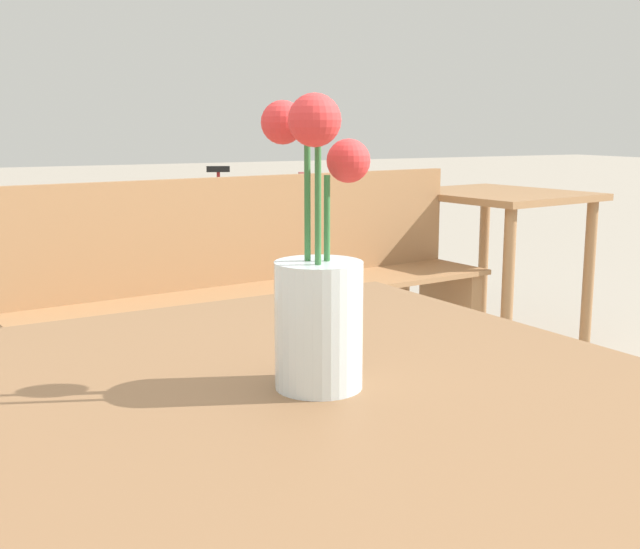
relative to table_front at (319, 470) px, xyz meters
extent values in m
cube|color=brown|center=(0.00, 0.00, 0.09)|extent=(0.90, 1.01, 0.03)
cylinder|color=brown|center=(0.32, 0.44, -0.29)|extent=(0.05, 0.05, 0.72)
cylinder|color=silver|center=(0.00, 0.00, 0.17)|extent=(0.10, 0.10, 0.15)
cylinder|color=silver|center=(0.00, 0.00, 0.15)|extent=(0.09, 0.09, 0.08)
cylinder|color=#337038|center=(0.01, 0.00, 0.23)|extent=(0.01, 0.01, 0.23)
sphere|color=red|center=(0.04, 0.01, 0.36)|extent=(0.05, 0.05, 0.05)
cylinder|color=#337038|center=(-0.01, 0.01, 0.25)|extent=(0.01, 0.01, 0.27)
sphere|color=red|center=(-0.03, 0.03, 0.40)|extent=(0.05, 0.05, 0.05)
cylinder|color=#337038|center=(-0.01, -0.02, 0.25)|extent=(0.01, 0.01, 0.27)
sphere|color=red|center=(-0.03, -0.04, 0.40)|extent=(0.05, 0.05, 0.05)
cube|color=#9E7047|center=(0.74, 1.85, -0.20)|extent=(1.92, 0.60, 0.02)
cube|color=#9E7047|center=(0.72, 2.01, 0.01)|extent=(1.88, 0.28, 0.40)
cube|color=#9E7047|center=(1.62, 1.97, -0.43)|extent=(0.10, 0.33, 0.43)
cube|color=#9E7047|center=(-0.14, 1.74, -0.43)|extent=(0.10, 0.33, 0.43)
cube|color=#9E7047|center=(1.98, 2.12, 0.08)|extent=(0.77, 0.85, 0.03)
cylinder|color=#9E7047|center=(1.76, 1.76, -0.29)|extent=(0.05, 0.05, 0.71)
cylinder|color=#9E7047|center=(2.30, 1.84, -0.29)|extent=(0.05, 0.05, 0.71)
cylinder|color=#9E7047|center=(1.67, 2.39, -0.29)|extent=(0.05, 0.05, 0.71)
cylinder|color=#9E7047|center=(2.20, 2.48, -0.29)|extent=(0.05, 0.05, 0.71)
cylinder|color=black|center=(1.22, 4.64, -0.32)|extent=(0.62, 0.26, 0.65)
cylinder|color=black|center=(2.10, 4.30, -0.32)|extent=(0.62, 0.26, 0.65)
cube|color=maroon|center=(1.66, 4.47, -0.11)|extent=(0.80, 0.33, 0.03)
cylinder|color=maroon|center=(1.50, 4.53, -0.01)|extent=(0.02, 0.02, 0.20)
cube|color=black|center=(1.50, 4.53, 0.09)|extent=(0.17, 0.11, 0.04)
cube|color=maroon|center=(2.06, 4.32, 0.04)|extent=(0.19, 0.43, 0.02)
camera|label=1|loc=(-0.39, -0.78, 0.40)|focal=45.00mm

